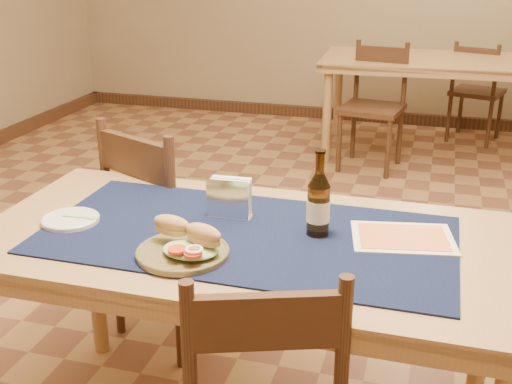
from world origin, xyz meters
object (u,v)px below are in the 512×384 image
(back_table, at_px, (440,69))
(sandwich_plate, at_px, (185,247))
(chair_main_far, at_px, (170,228))
(napkin_holder, at_px, (229,199))
(main_table, at_px, (247,261))
(beer_bottle, at_px, (318,204))

(back_table, distance_m, sandwich_plate, 3.64)
(chair_main_far, height_order, napkin_holder, chair_main_far)
(back_table, xyz_separation_m, chair_main_far, (-0.97, -2.89, -0.18))
(main_table, height_order, sandwich_plate, sandwich_plate)
(chair_main_far, bearing_deg, sandwich_plate, -62.66)
(back_table, height_order, chair_main_far, chair_main_far)
(chair_main_far, relative_size, beer_bottle, 3.66)
(beer_bottle, distance_m, napkin_holder, 0.29)
(main_table, relative_size, napkin_holder, 11.02)
(beer_bottle, xyz_separation_m, napkin_holder, (-0.29, 0.05, -0.04))
(back_table, height_order, napkin_holder, napkin_holder)
(beer_bottle, bearing_deg, napkin_holder, 169.96)
(back_table, xyz_separation_m, napkin_holder, (-0.58, -3.29, 0.15))
(chair_main_far, xyz_separation_m, napkin_holder, (0.39, -0.41, 0.33))
(main_table, bearing_deg, back_table, 81.80)
(back_table, xyz_separation_m, sandwich_plate, (-0.61, -3.58, 0.11))
(back_table, bearing_deg, napkin_holder, -99.96)
(chair_main_far, bearing_deg, napkin_holder, -46.30)
(main_table, bearing_deg, beer_bottle, 15.88)
(beer_bottle, bearing_deg, sandwich_plate, -143.24)
(main_table, xyz_separation_m, back_table, (0.49, 3.40, 0.00))
(main_table, height_order, beer_bottle, beer_bottle)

